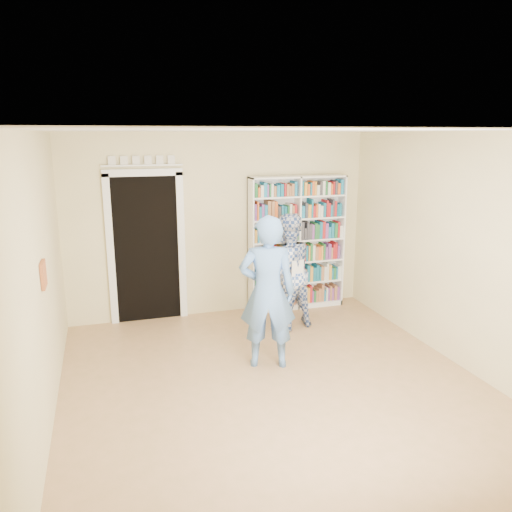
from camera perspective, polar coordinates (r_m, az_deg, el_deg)
The scene contains 11 objects.
floor at distance 5.60m, azimuth 2.29°, elevation -14.69°, with size 5.00×5.00×0.00m, color #A17C4E.
ceiling at distance 4.92m, azimuth 2.59°, elevation 14.14°, with size 5.00×5.00×0.00m, color white.
wall_back at distance 7.44m, azimuth -4.05°, elevation 3.55°, with size 4.50×4.50×0.00m, color beige.
wall_left at distance 4.85m, azimuth -23.52°, elevation -3.16°, with size 5.00×5.00×0.00m, color beige.
wall_right at distance 6.20m, azimuth 22.41°, elevation 0.46°, with size 5.00×5.00×0.00m, color beige.
bookshelf at distance 7.70m, azimuth 4.68°, elevation 1.53°, with size 1.50×0.28×2.06m.
doorway at distance 7.29m, azimuth -12.44°, elevation 1.67°, with size 1.10×0.08×2.43m.
wall_art at distance 5.03m, azimuth -23.12°, elevation -1.96°, with size 0.03×0.25×0.25m, color brown.
man_blue at distance 5.74m, azimuth 1.32°, elevation -4.17°, with size 0.66×0.43×1.80m, color #5B89CB.
man_plaid at distance 6.91m, azimuth 3.51°, elevation -1.81°, with size 0.79×0.62×1.63m, color #32519B.
paper_sheet at distance 6.70m, azimuth 4.79°, elevation -1.59°, with size 0.19×0.01×0.27m, color white.
Camera 1 is at (-1.66, -4.63, 2.67)m, focal length 35.00 mm.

